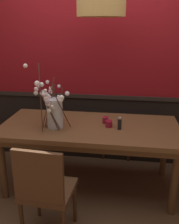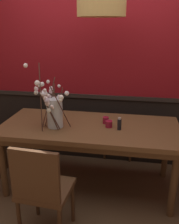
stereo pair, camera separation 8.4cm
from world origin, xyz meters
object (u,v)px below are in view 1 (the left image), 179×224
Objects in this scene: chair_near_side_left at (45,189)px; vase_with_blossoms at (53,110)px; candle_holder_nearer_center at (106,120)px; dining_table at (90,132)px; pendant_lamp at (101,5)px; candle_holder_nearer_edge at (109,124)px; condiment_bottle at (120,124)px; chair_far_side_right at (118,119)px.

chair_near_side_left is 0.86m from vase_with_blossoms.
chair_near_side_left is 1.33× the size of vase_with_blossoms.
chair_near_side_left reaches higher than candle_holder_nearer_center.
candle_holder_nearer_center reaches higher than dining_table.
chair_near_side_left is 1.77m from pendant_lamp.
chair_near_side_left is at bearing -106.98° from dining_table.
candle_holder_nearer_edge is 0.57× the size of condiment_bottle.
chair_far_side_right is 0.84m from candle_holder_nearer_center.
pendant_lamp is (-0.19, -0.78, 1.45)m from chair_far_side_right.
condiment_bottle is 1.19m from pendant_lamp.
chair_far_side_right is 0.98m from condiment_bottle.
chair_far_side_right reaches higher than candle_holder_nearer_center.
condiment_bottle is at bearing -11.09° from dining_table.
chair_far_side_right is 1.25m from vase_with_blossoms.
chair_far_side_right is at bearing 72.38° from chair_near_side_left.
candle_holder_nearer_edge is 0.07× the size of pendant_lamp.
condiment_bottle is (0.11, -0.05, 0.03)m from candle_holder_nearer_edge.
vase_with_blossoms reaches higher than candle_holder_nearer_edge.
chair_far_side_right is 0.93m from candle_holder_nearer_edge.
chair_near_side_left is 1.04m from candle_holder_nearer_center.
vase_with_blossoms is 9.02× the size of candle_holder_nearer_edge.
dining_table is 14.43× the size of condiment_bottle.
candle_holder_nearer_edge is at bearing -65.35° from candle_holder_nearer_center.
candle_holder_nearer_center is 0.07× the size of pendant_lamp.
candle_holder_nearer_center is at bearing -98.68° from chair_far_side_right.
pendant_lamp reaches higher than candle_holder_nearer_center.
pendant_lamp is at bearing 23.18° from vase_with_blossoms.
dining_table is 0.22m from candle_holder_nearer_center.
condiment_bottle reaches higher than dining_table.
vase_with_blossoms reaches higher than chair_near_side_left.
candle_holder_nearer_center is at bearing 19.35° from vase_with_blossoms.
dining_table is at bearing 168.91° from condiment_bottle.
candle_holder_nearer_center is (0.54, 0.19, -0.15)m from vase_with_blossoms.
chair_near_side_left is at bearing -107.62° from chair_far_side_right.
dining_table is 0.88m from chair_near_side_left.
vase_with_blossoms is at bearing -160.65° from candle_holder_nearer_center.
chair_near_side_left is at bearing -127.16° from condiment_bottle.
pendant_lamp is (0.47, 0.20, 1.02)m from vase_with_blossoms.
condiment_bottle is at bearing 52.84° from chair_near_side_left.
chair_far_side_right is 1.65m from pendant_lamp.
condiment_bottle is (0.16, -0.15, 0.02)m from candle_holder_nearer_center.
vase_with_blossoms is at bearing -123.98° from chair_far_side_right.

